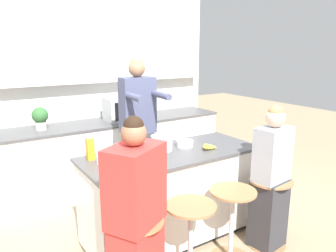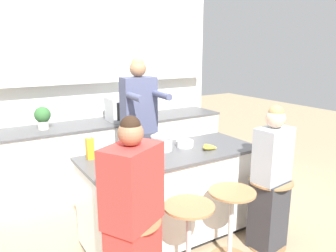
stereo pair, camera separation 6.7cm
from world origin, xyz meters
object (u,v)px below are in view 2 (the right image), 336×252
object	(u,v)px
banana_bunch	(208,147)
potted_plant	(43,117)
bar_stool_center_right	(231,220)
person_cooking	(140,137)
cooking_pot	(162,143)
person_wrapped_blanket	(133,221)
bar_stool_rightmost	(269,208)
bar_stool_center_left	(189,237)
person_seated_near	(270,185)
fruit_bowl	(116,154)
coffee_cup_far	(155,156)
kitchen_island	(172,195)
coffee_cup_near	(101,159)
microwave	(126,109)
juice_carton	(90,148)

from	to	relation	value
banana_bunch	potted_plant	bearing A→B (deg)	125.73
bar_stool_center_right	potted_plant	xyz separation A→B (m)	(-1.12, 2.20, 0.69)
person_cooking	cooking_pot	size ratio (longest dim) A/B	5.82
person_wrapped_blanket	potted_plant	size ratio (longest dim) A/B	5.27
bar_stool_rightmost	person_cooking	world-z (taller)	person_cooking
bar_stool_center_left	bar_stool_center_right	bearing A→B (deg)	2.08
bar_stool_center_left	person_seated_near	distance (m)	0.97
person_cooking	banana_bunch	xyz separation A→B (m)	(0.36, -0.81, 0.04)
fruit_bowl	coffee_cup_far	distance (m)	0.38
bar_stool_rightmost	person_wrapped_blanket	world-z (taller)	person_wrapped_blanket
person_cooking	coffee_cup_far	size ratio (longest dim) A/B	15.63
bar_stool_center_left	person_cooking	world-z (taller)	person_cooking
fruit_bowl	coffee_cup_far	xyz separation A→B (m)	(0.26, -0.28, 0.02)
fruit_bowl	potted_plant	world-z (taller)	potted_plant
fruit_bowl	banana_bunch	world-z (taller)	fruit_bowl
kitchen_island	person_cooking	world-z (taller)	person_cooking
bar_stool_center_left	bar_stool_rightmost	world-z (taller)	same
cooking_pot	coffee_cup_far	world-z (taller)	cooking_pot
person_seated_near	cooking_pot	bearing A→B (deg)	128.08
person_cooking	potted_plant	world-z (taller)	person_cooking
kitchen_island	bar_stool_center_left	world-z (taller)	kitchen_island
fruit_bowl	coffee_cup_near	world-z (taller)	coffee_cup_near
microwave	potted_plant	distance (m)	1.10
kitchen_island	bar_stool_rightmost	xyz separation A→B (m)	(0.72, -0.63, -0.06)
person_cooking	juice_carton	distance (m)	0.87
bar_stool_center_right	bar_stool_center_left	bearing A→B (deg)	-177.92
juice_carton	microwave	xyz separation A→B (m)	(0.96, 1.31, 0.07)
juice_carton	fruit_bowl	bearing A→B (deg)	-22.34
person_cooking	potted_plant	distance (m)	1.27
bar_stool_rightmost	cooking_pot	bearing A→B (deg)	135.92
juice_carton	coffee_cup_far	bearing A→B (deg)	-37.57
person_cooking	cooking_pot	bearing A→B (deg)	-89.98
kitchen_island	person_wrapped_blanket	distance (m)	1.00
kitchen_island	person_wrapped_blanket	bearing A→B (deg)	-139.03
kitchen_island	fruit_bowl	distance (m)	0.73
kitchen_island	coffee_cup_near	xyz separation A→B (m)	(-0.71, 0.06, 0.50)
person_cooking	juice_carton	size ratio (longest dim) A/B	8.45
potted_plant	person_wrapped_blanket	bearing A→B (deg)	-86.22
coffee_cup_near	person_seated_near	bearing A→B (deg)	-26.53
fruit_bowl	juice_carton	xyz separation A→B (m)	(-0.22, 0.09, 0.07)
bar_stool_center_right	person_cooking	size ratio (longest dim) A/B	0.38
bar_stool_center_left	microwave	world-z (taller)	microwave
microwave	bar_stool_rightmost	bearing A→B (deg)	-76.99
cooking_pot	kitchen_island	bearing A→B (deg)	-66.04
fruit_bowl	banana_bunch	distance (m)	0.92
coffee_cup_far	banana_bunch	xyz separation A→B (m)	(0.62, 0.01, -0.02)
potted_plant	fruit_bowl	bearing A→B (deg)	-76.12
coffee_cup_far	bar_stool_rightmost	bearing A→B (deg)	-26.60
bar_stool_center_left	banana_bunch	xyz separation A→B (m)	(0.59, 0.51, 0.54)
bar_stool_center_right	potted_plant	bearing A→B (deg)	117.01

